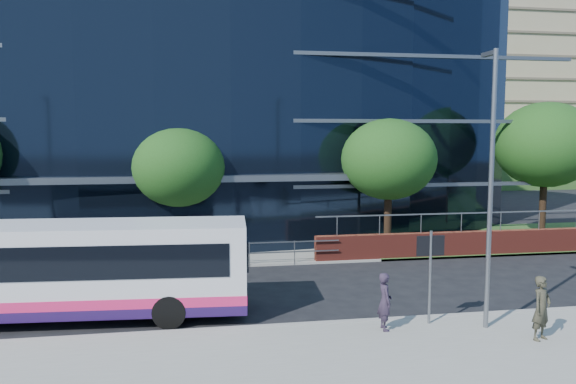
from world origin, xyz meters
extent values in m
plane|color=black|center=(0.00, 0.00, 0.00)|extent=(200.00, 200.00, 0.00)
cube|color=gray|center=(0.00, -1.00, 0.08)|extent=(80.00, 0.25, 0.16)
cube|color=gold|center=(0.00, -0.80, 0.01)|extent=(80.00, 0.08, 0.01)
cube|color=gold|center=(0.00, -0.65, 0.01)|extent=(80.00, 0.08, 0.01)
cube|color=gray|center=(-6.00, 11.00, 0.05)|extent=(50.00, 8.00, 0.10)
cube|color=black|center=(-4.00, 24.00, 8.00)|extent=(38.00, 16.00, 16.00)
cube|color=#595E66|center=(-4.00, 9.50, 3.70)|extent=(22.00, 1.20, 0.30)
cube|color=slate|center=(-8.00, 7.00, 1.05)|extent=(24.00, 0.05, 0.05)
cube|color=slate|center=(-8.00, 7.00, 0.60)|extent=(24.00, 0.05, 0.05)
cylinder|color=slate|center=(-8.00, 7.00, 0.55)|extent=(0.04, 0.04, 1.10)
cube|color=#2D511E|center=(32.00, 56.00, 2.00)|extent=(60.00, 42.00, 4.00)
cube|color=tan|center=(32.00, 58.00, 17.00)|extent=(50.00, 12.00, 26.00)
cylinder|color=slate|center=(4.50, -1.60, 1.55)|extent=(0.08, 0.08, 2.80)
cube|color=black|center=(4.50, -1.58, 2.50)|extent=(0.85, 0.06, 0.60)
cylinder|color=black|center=(-3.00, 9.50, 1.43)|extent=(0.36, 0.36, 2.86)
ellipsoid|color=#1C3F12|center=(-3.00, 9.50, 4.23)|extent=(4.29, 4.29, 3.65)
cylinder|color=black|center=(7.00, 9.00, 1.54)|extent=(0.36, 0.36, 3.08)
ellipsoid|color=#1C3F12|center=(7.00, 9.00, 4.55)|extent=(4.62, 4.62, 3.93)
cylinder|color=black|center=(16.00, 10.00, 1.76)|extent=(0.36, 0.36, 3.52)
ellipsoid|color=#1C3F12|center=(16.00, 10.00, 5.20)|extent=(5.28, 5.28, 4.49)
cylinder|color=black|center=(24.00, 40.00, 1.54)|extent=(0.36, 0.36, 3.08)
ellipsoid|color=#1C3F12|center=(24.00, 40.00, 4.55)|extent=(4.62, 4.62, 3.93)
cylinder|color=black|center=(40.00, 42.00, 1.43)|extent=(0.36, 0.36, 2.86)
ellipsoid|color=#1C3F12|center=(40.00, 42.00, 4.23)|extent=(4.29, 4.29, 3.65)
cylinder|color=slate|center=(6.00, -2.20, 4.15)|extent=(0.14, 0.14, 8.00)
cube|color=slate|center=(6.00, -1.85, 8.05)|extent=(0.15, 0.70, 0.12)
cube|color=silver|center=(-6.27, 1.06, 1.68)|extent=(11.21, 3.27, 2.66)
cube|color=#251147|center=(-6.27, 1.06, 0.50)|extent=(11.23, 3.32, 0.30)
cube|color=#E0205F|center=(-6.27, 1.06, 0.80)|extent=(11.23, 3.32, 0.30)
cube|color=black|center=(-5.67, 1.02, 2.06)|extent=(9.00, 3.17, 1.01)
cylinder|color=black|center=(-3.14, -0.30, 0.50)|extent=(1.02, 0.37, 1.01)
imported|color=#2C2233|center=(3.01, -1.89, 0.99)|extent=(0.42, 0.62, 1.67)
imported|color=#393728|center=(6.97, -3.37, 1.04)|extent=(0.77, 0.66, 1.77)
camera|label=1|loc=(-2.39, -16.90, 5.80)|focal=35.00mm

